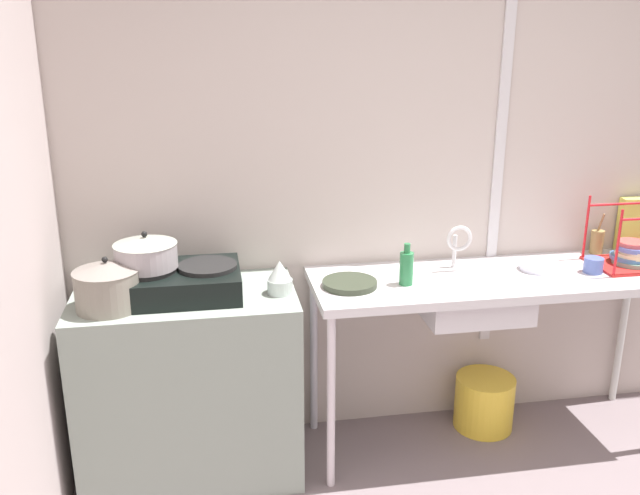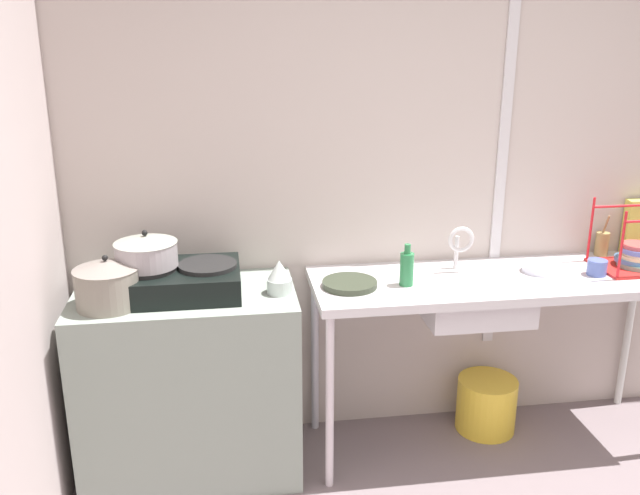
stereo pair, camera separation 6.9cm
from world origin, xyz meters
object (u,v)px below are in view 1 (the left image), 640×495
(bucket_on_floor, at_px, (484,402))
(dish_rack, at_px, (632,255))
(pot_on_left_burner, at_px, (146,252))
(bottle_by_sink, at_px, (406,268))
(stove, at_px, (178,281))
(sink_basin, at_px, (474,299))
(small_bowl_on_drainboard, at_px, (537,266))
(cup_by_rack, at_px, (593,265))
(pot_beside_stove, at_px, (107,285))
(faucet, at_px, (458,241))
(percolator, at_px, (280,278))
(cereal_box, at_px, (634,225))
(frying_pan, at_px, (350,284))
(utensil_jar, at_px, (597,241))

(bucket_on_floor, bearing_deg, dish_rack, -7.45)
(pot_on_left_burner, xyz_separation_m, bottle_by_sink, (1.10, -0.04, -0.12))
(stove, distance_m, dish_rack, 2.09)
(sink_basin, relative_size, small_bowl_on_drainboard, 2.94)
(stove, bearing_deg, bucket_on_floor, 3.90)
(pot_on_left_burner, xyz_separation_m, cup_by_rack, (1.98, -0.04, -0.16))
(pot_on_left_burner, bearing_deg, pot_beside_stove, -145.81)
(pot_on_left_burner, bearing_deg, faucet, 3.99)
(percolator, relative_size, cereal_box, 0.53)
(frying_pan, bearing_deg, bottle_by_sink, -3.88)
(frying_pan, relative_size, utensil_jar, 1.14)
(stove, relative_size, bucket_on_floor, 1.75)
(pot_beside_stove, relative_size, cup_by_rack, 3.00)
(cup_by_rack, relative_size, small_bowl_on_drainboard, 0.55)
(pot_on_left_burner, relative_size, percolator, 1.79)
(faucet, xyz_separation_m, cereal_box, (0.96, 0.12, -0.00))
(cereal_box, bearing_deg, pot_beside_stove, -165.42)
(stove, relative_size, pot_on_left_burner, 1.98)
(stove, bearing_deg, sink_basin, -2.09)
(cup_by_rack, distance_m, bucket_on_floor, 0.87)
(pot_beside_stove, distance_m, frying_pan, 1.00)
(faucet, distance_m, small_bowl_on_drainboard, 0.39)
(frying_pan, distance_m, dish_rack, 1.37)
(small_bowl_on_drainboard, height_order, bucket_on_floor, small_bowl_on_drainboard)
(stove, height_order, pot_beside_stove, pot_beside_stove)
(bottle_by_sink, xyz_separation_m, cereal_box, (1.25, 0.26, 0.06))
(stove, xyz_separation_m, pot_beside_stove, (-0.27, -0.10, 0.04))
(sink_basin, xyz_separation_m, bucket_on_floor, (0.16, 0.15, -0.63))
(bottle_by_sink, relative_size, cereal_box, 0.68)
(dish_rack, distance_m, cup_by_rack, 0.24)
(percolator, bearing_deg, cereal_box, 8.59)
(pot_beside_stove, relative_size, small_bowl_on_drainboard, 1.65)
(stove, distance_m, pot_beside_stove, 0.29)
(bucket_on_floor, bearing_deg, sink_basin, -137.15)
(stove, xyz_separation_m, pot_on_left_burner, (-0.12, 0.00, 0.13))
(cup_by_rack, bearing_deg, small_bowl_on_drainboard, 162.15)
(dish_rack, bearing_deg, bucket_on_floor, 172.55)
(pot_beside_stove, bearing_deg, stove, 20.37)
(pot_beside_stove, distance_m, sink_basin, 1.58)
(sink_basin, height_order, bottle_by_sink, bottle_by_sink)
(utensil_jar, bearing_deg, dish_rack, -73.33)
(percolator, xyz_separation_m, dish_rack, (1.67, 0.07, -0.02))
(bottle_by_sink, bearing_deg, pot_beside_stove, -177.36)
(stove, distance_m, sink_basin, 1.30)
(dish_rack, bearing_deg, frying_pan, -178.25)
(cup_by_rack, distance_m, cereal_box, 0.45)
(pot_on_left_burner, xyz_separation_m, dish_rack, (2.21, 0.02, -0.14))
(faucet, height_order, frying_pan, faucet)
(percolator, distance_m, dish_rack, 1.67)
(dish_rack, bearing_deg, sink_basin, -175.51)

